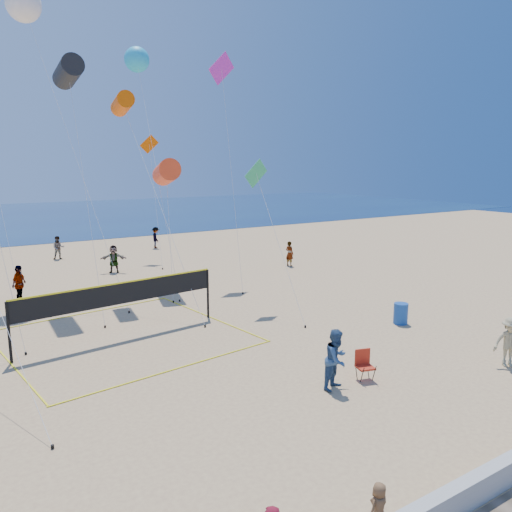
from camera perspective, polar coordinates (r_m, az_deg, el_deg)
ground at (r=13.09m, az=9.55°, el=-20.64°), size 120.00×120.00×0.00m
ocean at (r=70.93m, az=-26.40°, el=3.93°), size 140.00×50.00×0.03m
seawall at (r=11.28m, az=20.95°, el=-25.06°), size 32.00×0.30×0.60m
toddler at (r=9.66m, az=13.86°, el=-26.05°), size 0.45×0.32×0.86m
bystander_a at (r=15.57m, az=9.19°, el=-11.55°), size 1.09×0.97×1.87m
bystander_b at (r=18.99m, az=27.03°, el=-8.76°), size 1.27×1.14×1.71m
far_person_0 at (r=26.97m, az=-25.44°, el=-2.96°), size 1.04×1.17×1.90m
far_person_1 at (r=32.57m, az=-15.96°, el=-0.33°), size 1.68×1.13×1.74m
far_person_2 at (r=33.44m, az=3.85°, el=0.27°), size 0.54×0.69×1.67m
far_person_3 at (r=38.40m, az=-21.65°, el=0.88°), size 0.92×0.77×1.67m
far_person_4 at (r=41.33m, az=-11.38°, el=2.07°), size 0.84×1.21×1.72m
camp_chair at (r=16.49m, az=12.24°, el=-11.85°), size 0.63×0.74×1.07m
trash_barrel at (r=22.31m, az=16.21°, el=-6.33°), size 0.66×0.66×0.90m
volleyball_net at (r=20.20m, az=-15.19°, el=-4.89°), size 9.29×9.16×2.23m
kite_1 at (r=26.39m, az=-20.67°, el=19.07°), size 1.10×6.50×11.67m
kite_2 at (r=26.67m, az=-15.01°, el=16.43°), size 1.31×8.31×10.24m
kite_4 at (r=23.44m, az=0.34°, el=8.39°), size 1.38×4.41×6.99m
kite_5 at (r=30.39m, az=-3.85°, el=19.58°), size 2.47×4.94×13.11m
kite_6 at (r=30.41m, az=-25.04°, el=24.58°), size 3.45×8.46×15.50m
kite_7 at (r=33.68m, az=-13.47°, el=20.99°), size 2.57×9.93×13.82m
kite_9 at (r=36.56m, az=-12.00°, el=11.43°), size 1.84×4.73×8.79m
kite_10 at (r=27.51m, az=-10.21°, el=9.37°), size 2.10×4.70×7.05m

